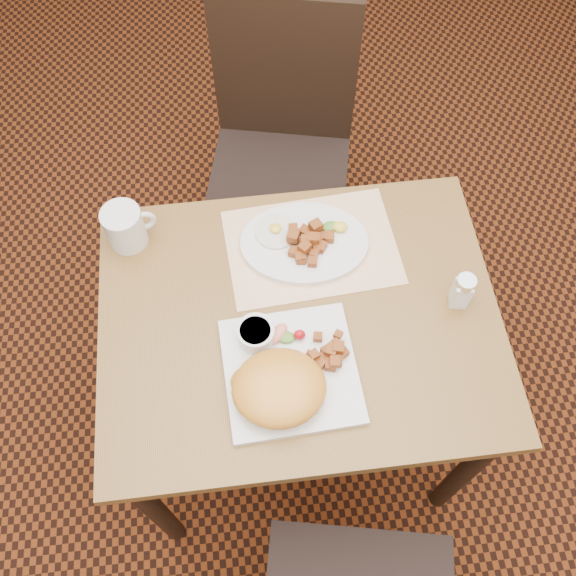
{
  "coord_description": "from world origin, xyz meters",
  "views": [
    {
      "loc": [
        -0.1,
        -0.63,
        2.04
      ],
      "look_at": [
        -0.02,
        0.04,
        0.82
      ],
      "focal_mm": 40.0,
      "sensor_mm": 36.0,
      "label": 1
    }
  ],
  "objects_px": {
    "table": "(299,338)",
    "chair_far": "(281,142)",
    "coffee_mug": "(126,227)",
    "plate_square": "(291,371)",
    "salt_shaker": "(462,291)",
    "plate_oval": "(304,243)"
  },
  "relations": [
    {
      "from": "table",
      "to": "chair_far",
      "type": "bearing_deg",
      "value": 87.04
    },
    {
      "from": "chair_far",
      "to": "coffee_mug",
      "type": "bearing_deg",
      "value": 60.2
    },
    {
      "from": "plate_square",
      "to": "coffee_mug",
      "type": "relative_size",
      "value": 2.29
    },
    {
      "from": "table",
      "to": "plate_square",
      "type": "height_order",
      "value": "plate_square"
    },
    {
      "from": "salt_shaker",
      "to": "plate_oval",
      "type": "bearing_deg",
      "value": 149.43
    },
    {
      "from": "plate_oval",
      "to": "plate_square",
      "type": "bearing_deg",
      "value": -102.61
    },
    {
      "from": "plate_oval",
      "to": "salt_shaker",
      "type": "relative_size",
      "value": 3.05
    },
    {
      "from": "chair_far",
      "to": "salt_shaker",
      "type": "xyz_separation_m",
      "value": [
        0.32,
        -0.71,
        0.26
      ]
    },
    {
      "from": "plate_square",
      "to": "coffee_mug",
      "type": "distance_m",
      "value": 0.52
    },
    {
      "from": "chair_far",
      "to": "plate_oval",
      "type": "height_order",
      "value": "chair_far"
    },
    {
      "from": "table",
      "to": "coffee_mug",
      "type": "relative_size",
      "value": 7.37
    },
    {
      "from": "table",
      "to": "coffee_mug",
      "type": "distance_m",
      "value": 0.48
    },
    {
      "from": "table",
      "to": "plate_square",
      "type": "relative_size",
      "value": 3.21
    },
    {
      "from": "chair_far",
      "to": "plate_square",
      "type": "relative_size",
      "value": 3.46
    },
    {
      "from": "table",
      "to": "salt_shaker",
      "type": "height_order",
      "value": "salt_shaker"
    },
    {
      "from": "table",
      "to": "chair_far",
      "type": "distance_m",
      "value": 0.71
    },
    {
      "from": "table",
      "to": "chair_far",
      "type": "relative_size",
      "value": 0.93
    },
    {
      "from": "chair_far",
      "to": "salt_shaker",
      "type": "relative_size",
      "value": 9.7
    },
    {
      "from": "chair_far",
      "to": "plate_square",
      "type": "height_order",
      "value": "chair_far"
    },
    {
      "from": "plate_oval",
      "to": "coffee_mug",
      "type": "height_order",
      "value": "coffee_mug"
    },
    {
      "from": "table",
      "to": "plate_oval",
      "type": "distance_m",
      "value": 0.23
    },
    {
      "from": "plate_oval",
      "to": "coffee_mug",
      "type": "xyz_separation_m",
      "value": [
        -0.41,
        0.07,
        0.04
      ]
    }
  ]
}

